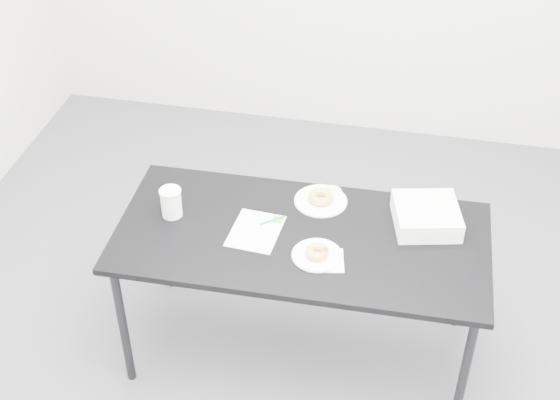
% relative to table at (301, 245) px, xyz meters
% --- Properties ---
extents(floor, '(4.00, 4.00, 0.00)m').
position_rel_table_xyz_m(floor, '(-0.12, 0.08, -0.69)').
color(floor, '#47484C').
rests_on(floor, ground).
extents(table, '(1.64, 0.79, 0.74)m').
position_rel_table_xyz_m(table, '(0.00, 0.00, 0.00)').
color(table, black).
rests_on(table, floor).
extents(scorecard, '(0.23, 0.28, 0.00)m').
position_rel_table_xyz_m(scorecard, '(-0.20, -0.02, 0.06)').
color(scorecard, white).
rests_on(scorecard, table).
extents(logo_patch, '(0.05, 0.05, 0.00)m').
position_rel_table_xyz_m(logo_patch, '(-0.12, 0.08, 0.06)').
color(logo_patch, green).
rests_on(logo_patch, scorecard).
extents(pen, '(0.10, 0.08, 0.01)m').
position_rel_table_xyz_m(pen, '(-0.14, 0.07, 0.06)').
color(pen, '#0B834B').
rests_on(pen, scorecard).
extents(napkin, '(0.18, 0.18, 0.00)m').
position_rel_table_xyz_m(napkin, '(0.13, -0.14, 0.06)').
color(napkin, white).
rests_on(napkin, table).
extents(plate_near, '(0.22, 0.22, 0.01)m').
position_rel_table_xyz_m(plate_near, '(0.09, -0.12, 0.06)').
color(plate_near, white).
rests_on(plate_near, napkin).
extents(donut_near, '(0.11, 0.11, 0.03)m').
position_rel_table_xyz_m(donut_near, '(0.09, -0.12, 0.08)').
color(donut_near, '#C17D3D').
rests_on(donut_near, plate_near).
extents(plate_far, '(0.24, 0.24, 0.01)m').
position_rel_table_xyz_m(plate_far, '(0.04, 0.25, 0.06)').
color(plate_far, white).
rests_on(plate_far, table).
extents(donut_far, '(0.12, 0.12, 0.04)m').
position_rel_table_xyz_m(donut_far, '(0.04, 0.25, 0.08)').
color(donut_far, '#C17D3D').
rests_on(donut_far, plate_far).
extents(coffee_cup, '(0.09, 0.09, 0.14)m').
position_rel_table_xyz_m(coffee_cup, '(-0.60, 0.02, 0.13)').
color(coffee_cup, white).
rests_on(coffee_cup, table).
extents(cup_lid, '(0.08, 0.08, 0.01)m').
position_rel_table_xyz_m(cup_lid, '(0.09, 0.33, 0.06)').
color(cup_lid, white).
rests_on(cup_lid, table).
extents(bakery_box, '(0.33, 0.33, 0.09)m').
position_rel_table_xyz_m(bakery_box, '(0.52, 0.19, 0.10)').
color(bakery_box, white).
rests_on(bakery_box, table).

